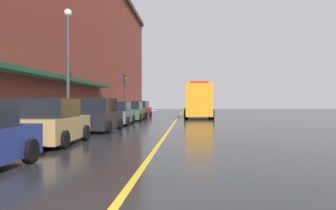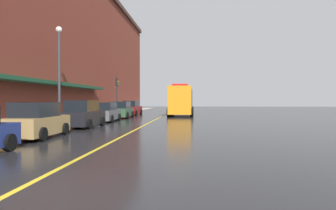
# 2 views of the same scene
# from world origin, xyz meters

# --- Properties ---
(ground_plane) EXTENTS (112.00, 112.00, 0.00)m
(ground_plane) POSITION_xyz_m (0.00, 25.00, 0.00)
(ground_plane) COLOR #232326
(sidewalk_left) EXTENTS (2.40, 70.00, 0.15)m
(sidewalk_left) POSITION_xyz_m (-6.20, 25.00, 0.07)
(sidewalk_left) COLOR #ADA8A0
(sidewalk_left) RESTS_ON ground
(lane_center_stripe) EXTENTS (0.16, 70.00, 0.01)m
(lane_center_stripe) POSITION_xyz_m (0.00, 25.00, 0.00)
(lane_center_stripe) COLOR gold
(lane_center_stripe) RESTS_ON ground
(brick_building_left) EXTENTS (11.12, 64.00, 16.04)m
(brick_building_left) POSITION_xyz_m (-12.37, 23.99, 8.03)
(brick_building_left) COLOR maroon
(brick_building_left) RESTS_ON ground
(parked_car_1) EXTENTS (2.05, 4.16, 1.74)m
(parked_car_1) POSITION_xyz_m (-4.03, 8.58, 0.81)
(parked_car_1) COLOR #A5844C
(parked_car_1) RESTS_ON ground
(parked_car_2) EXTENTS (2.13, 4.15, 1.83)m
(parked_car_2) POSITION_xyz_m (-3.89, 14.43, 0.85)
(parked_car_2) COLOR black
(parked_car_2) RESTS_ON ground
(parked_car_3) EXTENTS (2.16, 4.48, 1.65)m
(parked_car_3) POSITION_xyz_m (-4.01, 19.90, 0.78)
(parked_car_3) COLOR #595B60
(parked_car_3) RESTS_ON ground
(parked_car_4) EXTENTS (2.15, 4.47, 1.69)m
(parked_car_4) POSITION_xyz_m (-3.92, 25.33, 0.79)
(parked_car_4) COLOR #2D5133
(parked_car_4) RESTS_ON ground
(parked_car_5) EXTENTS (2.04, 4.72, 1.77)m
(parked_car_5) POSITION_xyz_m (-4.01, 31.26, 0.82)
(parked_car_5) COLOR maroon
(parked_car_5) RESTS_ON ground
(utility_truck) EXTENTS (2.88, 8.98, 3.60)m
(utility_truck) POSITION_xyz_m (2.13, 30.68, 1.72)
(utility_truck) COLOR orange
(utility_truck) RESTS_ON ground
(parking_meter_0) EXTENTS (0.14, 0.18, 1.33)m
(parking_meter_0) POSITION_xyz_m (-5.35, 9.85, 1.06)
(parking_meter_0) COLOR #4C4C51
(parking_meter_0) RESTS_ON sidewalk_left
(parking_meter_1) EXTENTS (0.14, 0.18, 1.33)m
(parking_meter_1) POSITION_xyz_m (-5.35, 29.54, 1.06)
(parking_meter_1) COLOR #4C4C51
(parking_meter_1) RESTS_ON sidewalk_left
(parking_meter_2) EXTENTS (0.14, 0.18, 1.33)m
(parking_meter_2) POSITION_xyz_m (-5.35, 21.63, 1.06)
(parking_meter_2) COLOR #4C4C51
(parking_meter_2) RESTS_ON sidewalk_left
(street_lamp_left) EXTENTS (0.44, 0.44, 6.94)m
(street_lamp_left) POSITION_xyz_m (-5.95, 15.31, 4.40)
(street_lamp_left) COLOR #33383D
(street_lamp_left) RESTS_ON sidewalk_left
(traffic_light_near) EXTENTS (0.38, 0.36, 4.30)m
(traffic_light_near) POSITION_xyz_m (-5.29, 29.04, 3.16)
(traffic_light_near) COLOR #232326
(traffic_light_near) RESTS_ON sidewalk_left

